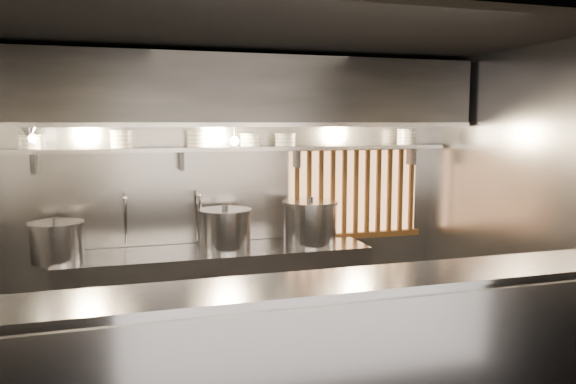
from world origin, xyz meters
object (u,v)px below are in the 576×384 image
heat_lamp (29,131)px  stock_pot_mid (225,229)px  stock_pot_right (310,222)px  stock_pot_left (57,241)px  pendant_bulb (235,141)px

heat_lamp → stock_pot_mid: 1.96m
heat_lamp → stock_pot_right: 2.74m
stock_pot_left → stock_pot_right: size_ratio=0.90×
heat_lamp → stock_pot_mid: heat_lamp is taller
stock_pot_left → stock_pot_mid: bearing=1.5°
heat_lamp → pendant_bulb: heat_lamp is taller
stock_pot_mid → stock_pot_right: 0.88m
stock_pot_mid → stock_pot_left: bearing=-178.5°
pendant_bulb → stock_pot_left: bearing=-176.1°
stock_pot_mid → heat_lamp: bearing=-170.6°
pendant_bulb → stock_pot_mid: (-0.12, -0.07, -0.86)m
pendant_bulb → heat_lamp: bearing=-169.0°
stock_pot_left → stock_pot_mid: size_ratio=0.94×
heat_lamp → stock_pot_left: heat_lamp is taller
heat_lamp → pendant_bulb: bearing=11.0°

